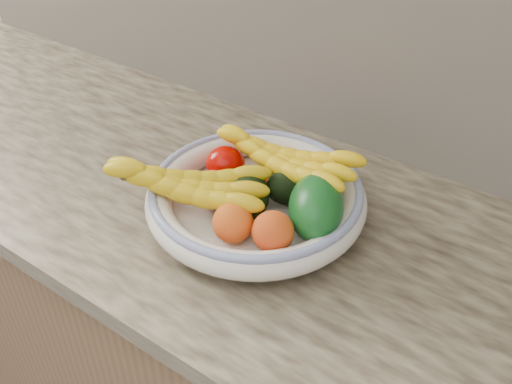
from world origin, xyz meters
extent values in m
cube|color=brown|center=(0.00, 1.68, 0.43)|extent=(2.40, 0.62, 0.86)
cube|color=tan|center=(0.00, 1.68, 0.88)|extent=(2.44, 0.66, 0.04)
cube|color=beige|center=(0.00, 1.99, 1.15)|extent=(2.40, 0.02, 0.50)
cylinder|color=white|center=(0.00, 1.66, 0.91)|extent=(0.13, 0.13, 0.02)
cylinder|color=white|center=(0.00, 1.66, 0.92)|extent=(0.32, 0.32, 0.01)
torus|color=white|center=(0.00, 1.66, 0.95)|extent=(0.39, 0.39, 0.05)
torus|color=#394CA1|center=(0.00, 1.66, 0.97)|extent=(0.37, 0.37, 0.02)
ellipsoid|color=orange|center=(-0.02, 1.77, 0.95)|extent=(0.07, 0.07, 0.05)
ellipsoid|color=#FF6605|center=(0.02, 1.78, 0.95)|extent=(0.07, 0.07, 0.05)
ellipsoid|color=#F45305|center=(0.00, 1.72, 0.95)|extent=(0.07, 0.07, 0.05)
ellipsoid|color=#BE0600|center=(-0.09, 1.70, 0.96)|extent=(0.08, 0.08, 0.07)
ellipsoid|color=#9F0510|center=(-0.07, 1.62, 0.96)|extent=(0.08, 0.08, 0.06)
ellipsoid|color=black|center=(0.00, 1.64, 0.96)|extent=(0.12, 0.13, 0.07)
ellipsoid|color=black|center=(0.04, 1.71, 0.96)|extent=(0.11, 0.12, 0.07)
ellipsoid|color=#0E4D18|center=(0.12, 1.67, 0.98)|extent=(0.17, 0.18, 0.12)
ellipsoid|color=orange|center=(0.02, 1.57, 0.97)|extent=(0.07, 0.07, 0.07)
ellipsoid|color=orange|center=(0.09, 1.58, 0.97)|extent=(0.07, 0.07, 0.07)
camera|label=1|loc=(0.46, 1.01, 1.57)|focal=40.00mm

